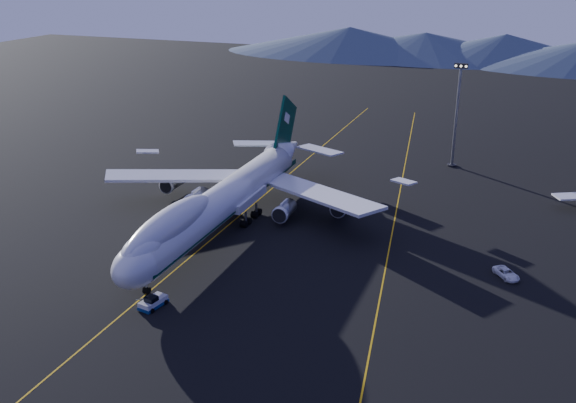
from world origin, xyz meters
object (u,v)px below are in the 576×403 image
(pushback_tug, at_px, (153,303))
(boeing_747, at_px, (223,200))
(service_van, at_px, (506,273))
(floodlight_mast, at_px, (456,115))

(pushback_tug, bearing_deg, boeing_747, 106.34)
(pushback_tug, xyz_separation_m, service_van, (47.88, 28.04, 0.09))
(boeing_747, relative_size, pushback_tug, 15.20)
(pushback_tug, height_order, service_van, pushback_tug)
(boeing_747, xyz_separation_m, floodlight_mast, (35.00, 55.01, 6.80))
(boeing_747, distance_m, floodlight_mast, 65.55)
(pushback_tug, bearing_deg, service_van, 40.89)
(service_van, distance_m, floodlight_mast, 59.89)
(boeing_747, relative_size, floodlight_mast, 2.91)
(boeing_747, height_order, service_van, boeing_747)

